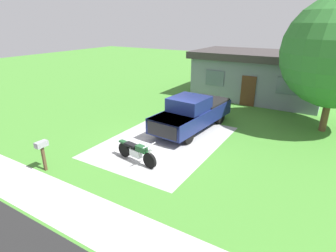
# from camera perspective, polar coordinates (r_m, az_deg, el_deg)

# --- Properties ---
(ground_plane) EXTENTS (80.00, 80.00, 0.00)m
(ground_plane) POSITION_cam_1_polar(r_m,az_deg,el_deg) (13.71, -0.67, -3.17)
(ground_plane) COLOR #417F2D
(driveway_pad) EXTENTS (5.12, 7.29, 0.01)m
(driveway_pad) POSITION_cam_1_polar(r_m,az_deg,el_deg) (13.70, -0.67, -3.16)
(driveway_pad) COLOR #A0A0A0
(driveway_pad) RESTS_ON ground
(sidewalk_strip) EXTENTS (36.00, 1.80, 0.01)m
(sidewalk_strip) POSITION_cam_1_polar(r_m,az_deg,el_deg) (9.83, -20.21, -15.34)
(sidewalk_strip) COLOR #A8A8A3
(sidewalk_strip) RESTS_ON ground
(motorcycle) EXTENTS (2.20, 0.74, 1.09)m
(motorcycle) POSITION_cam_1_polar(r_m,az_deg,el_deg) (11.62, -6.55, -5.42)
(motorcycle) COLOR black
(motorcycle) RESTS_ON ground
(pickup_truck) EXTENTS (2.45, 5.76, 1.90)m
(pickup_truck) POSITION_cam_1_polar(r_m,az_deg,el_deg) (15.03, 5.27, 2.87)
(pickup_truck) COLOR black
(pickup_truck) RESTS_ON ground
(mailbox) EXTENTS (0.26, 0.48, 1.26)m
(mailbox) POSITION_cam_1_polar(r_m,az_deg,el_deg) (11.80, -24.80, -4.21)
(mailbox) COLOR #4C3823
(mailbox) RESTS_ON ground
(neighbor_house) EXTENTS (9.60, 5.60, 3.50)m
(neighbor_house) POSITION_cam_1_polar(r_m,az_deg,el_deg) (22.26, 18.35, 10.11)
(neighbor_house) COLOR slate
(neighbor_house) RESTS_ON ground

